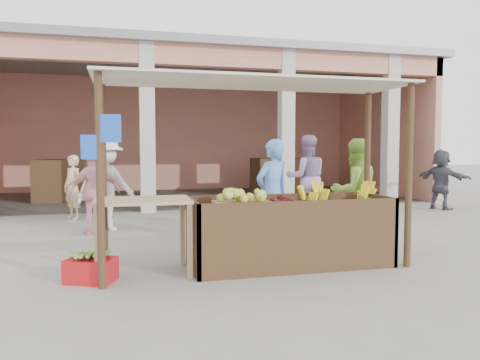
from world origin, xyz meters
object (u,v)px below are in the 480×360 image
object	(u,v)px
vendor_blue	(273,191)
side_table	(143,211)
red_crate	(91,270)
motorcycle	(251,205)
fruit_stall	(290,235)
vendor_green	(355,189)

from	to	relation	value
vendor_blue	side_table	bearing A→B (deg)	2.73
red_crate	vendor_blue	size ratio (longest dim) A/B	0.29
red_crate	motorcycle	size ratio (longest dim) A/B	0.26
fruit_stall	vendor_green	xyz separation A→B (m)	(1.47, 1.01, 0.49)
vendor_green	fruit_stall	bearing A→B (deg)	30.05
motorcycle	red_crate	bearing A→B (deg)	153.90
red_crate	vendor_green	xyz separation A→B (m)	(3.95, 1.16, 0.75)
fruit_stall	side_table	bearing A→B (deg)	178.95
side_table	motorcycle	xyz separation A→B (m)	(1.98, 2.22, -0.25)
vendor_blue	vendor_green	world-z (taller)	vendor_blue
side_table	red_crate	world-z (taller)	side_table
vendor_green	motorcycle	world-z (taller)	vendor_green
vendor_blue	motorcycle	world-z (taller)	vendor_blue
motorcycle	side_table	bearing A→B (deg)	159.18
side_table	red_crate	size ratio (longest dim) A/B	2.22
fruit_stall	side_table	distance (m)	1.92
fruit_stall	vendor_green	distance (m)	1.85
fruit_stall	vendor_green	world-z (taller)	vendor_green
fruit_stall	red_crate	distance (m)	2.50
red_crate	vendor_green	distance (m)	4.19
side_table	vendor_blue	bearing A→B (deg)	27.29
fruit_stall	vendor_blue	distance (m)	1.13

